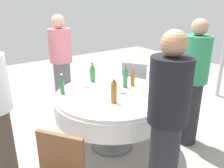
{
  "coord_description": "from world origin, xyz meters",
  "views": [
    {
      "loc": [
        2.1,
        -1.55,
        1.81
      ],
      "look_at": [
        0.0,
        0.0,
        0.86
      ],
      "focal_mm": 36.78,
      "sensor_mm": 36.0,
      "label": 1
    }
  ],
  "objects_px": {
    "plate_west": "(90,97)",
    "plate_mid": "(109,79)",
    "wine_glass_near": "(157,89)",
    "dining_table": "(112,104)",
    "bottle_green_inner": "(93,73)",
    "bottle_green_north": "(125,77)",
    "plate_far": "(122,93)",
    "person_near": "(193,82)",
    "bottle_amber_east": "(133,78)",
    "person_north": "(167,122)",
    "plate_front": "(86,87)",
    "person_east": "(62,66)",
    "wine_glass_rear": "(106,81)",
    "chair_south": "(135,82)",
    "bottle_green_rear": "(62,85)",
    "bottle_amber_near": "(114,91)"
  },
  "relations": [
    {
      "from": "plate_west",
      "to": "plate_mid",
      "type": "relative_size",
      "value": 0.81
    },
    {
      "from": "wine_glass_near",
      "to": "dining_table",
      "type": "bearing_deg",
      "value": -137.36
    },
    {
      "from": "bottle_green_inner",
      "to": "bottle_green_north",
      "type": "height_order",
      "value": "bottle_green_north"
    },
    {
      "from": "plate_far",
      "to": "person_near",
      "type": "xyz_separation_m",
      "value": [
        0.44,
        0.78,
        0.1
      ]
    },
    {
      "from": "bottle_amber_east",
      "to": "plate_mid",
      "type": "xyz_separation_m",
      "value": [
        -0.39,
        -0.1,
        -0.1
      ]
    },
    {
      "from": "bottle_amber_east",
      "to": "person_north",
      "type": "xyz_separation_m",
      "value": [
        1.05,
        -0.54,
        -0.0
      ]
    },
    {
      "from": "plate_front",
      "to": "person_east",
      "type": "xyz_separation_m",
      "value": [
        -0.83,
        0.04,
        0.1
      ]
    },
    {
      "from": "plate_mid",
      "to": "plate_front",
      "type": "height_order",
      "value": "plate_front"
    },
    {
      "from": "person_north",
      "to": "plate_west",
      "type": "bearing_deg",
      "value": -74.01
    },
    {
      "from": "plate_front",
      "to": "person_near",
      "type": "distance_m",
      "value": 1.35
    },
    {
      "from": "bottle_green_inner",
      "to": "wine_glass_rear",
      "type": "xyz_separation_m",
      "value": [
        0.34,
        -0.01,
        -0.02
      ]
    },
    {
      "from": "plate_west",
      "to": "chair_south",
      "type": "height_order",
      "value": "chair_south"
    },
    {
      "from": "bottle_green_rear",
      "to": "person_east",
      "type": "bearing_deg",
      "value": 155.7
    },
    {
      "from": "plate_far",
      "to": "person_east",
      "type": "relative_size",
      "value": 0.13
    },
    {
      "from": "person_near",
      "to": "chair_south",
      "type": "bearing_deg",
      "value": -152.02
    },
    {
      "from": "person_east",
      "to": "bottle_amber_near",
      "type": "bearing_deg",
      "value": -96.99
    },
    {
      "from": "bottle_green_inner",
      "to": "person_north",
      "type": "xyz_separation_m",
      "value": [
        1.52,
        -0.2,
        -0.02
      ]
    },
    {
      "from": "plate_far",
      "to": "chair_south",
      "type": "height_order",
      "value": "chair_south"
    },
    {
      "from": "bottle_amber_near",
      "to": "plate_west",
      "type": "bearing_deg",
      "value": -152.59
    },
    {
      "from": "dining_table",
      "to": "plate_far",
      "type": "relative_size",
      "value": 6.82
    },
    {
      "from": "bottle_amber_east",
      "to": "bottle_green_north",
      "type": "relative_size",
      "value": 0.79
    },
    {
      "from": "dining_table",
      "to": "bottle_green_north",
      "type": "bearing_deg",
      "value": 102.19
    },
    {
      "from": "person_east",
      "to": "bottle_green_north",
      "type": "bearing_deg",
      "value": -77.21
    },
    {
      "from": "dining_table",
      "to": "bottle_amber_near",
      "type": "relative_size",
      "value": 4.77
    },
    {
      "from": "plate_mid",
      "to": "wine_glass_near",
      "type": "bearing_deg",
      "value": 6.15
    },
    {
      "from": "wine_glass_rear",
      "to": "plate_front",
      "type": "height_order",
      "value": "wine_glass_rear"
    },
    {
      "from": "plate_far",
      "to": "person_east",
      "type": "bearing_deg",
      "value": -170.48
    },
    {
      "from": "wine_glass_near",
      "to": "person_east",
      "type": "relative_size",
      "value": 0.09
    },
    {
      "from": "bottle_amber_near",
      "to": "plate_mid",
      "type": "relative_size",
      "value": 1.17
    },
    {
      "from": "person_near",
      "to": "bottle_amber_east",
      "type": "bearing_deg",
      "value": -108.39
    },
    {
      "from": "plate_west",
      "to": "bottle_green_inner",
      "type": "bearing_deg",
      "value": 145.31
    },
    {
      "from": "dining_table",
      "to": "person_north",
      "type": "height_order",
      "value": "person_north"
    },
    {
      "from": "bottle_green_rear",
      "to": "person_east",
      "type": "relative_size",
      "value": 0.16
    },
    {
      "from": "bottle_amber_east",
      "to": "plate_west",
      "type": "height_order",
      "value": "bottle_amber_east"
    },
    {
      "from": "dining_table",
      "to": "wine_glass_near",
      "type": "distance_m",
      "value": 0.6
    },
    {
      "from": "dining_table",
      "to": "plate_far",
      "type": "height_order",
      "value": "plate_far"
    },
    {
      "from": "person_east",
      "to": "chair_south",
      "type": "distance_m",
      "value": 1.25
    },
    {
      "from": "wine_glass_rear",
      "to": "person_north",
      "type": "bearing_deg",
      "value": -9.33
    },
    {
      "from": "bottle_amber_near",
      "to": "plate_far",
      "type": "bearing_deg",
      "value": 120.35
    },
    {
      "from": "plate_west",
      "to": "plate_front",
      "type": "xyz_separation_m",
      "value": [
        -0.3,
        0.12,
        0.0
      ]
    },
    {
      "from": "wine_glass_near",
      "to": "plate_west",
      "type": "bearing_deg",
      "value": -123.82
    },
    {
      "from": "dining_table",
      "to": "plate_mid",
      "type": "xyz_separation_m",
      "value": [
        -0.44,
        0.28,
        0.16
      ]
    },
    {
      "from": "dining_table",
      "to": "person_north",
      "type": "bearing_deg",
      "value": -9.2
    },
    {
      "from": "person_east",
      "to": "chair_south",
      "type": "xyz_separation_m",
      "value": [
        0.56,
        1.06,
        -0.33
      ]
    },
    {
      "from": "bottle_amber_east",
      "to": "plate_far",
      "type": "xyz_separation_m",
      "value": [
        0.15,
        -0.29,
        -0.1
      ]
    },
    {
      "from": "person_near",
      "to": "bottle_green_north",
      "type": "bearing_deg",
      "value": -102.37
    },
    {
      "from": "plate_front",
      "to": "person_north",
      "type": "relative_size",
      "value": 0.15
    },
    {
      "from": "person_east",
      "to": "person_near",
      "type": "distance_m",
      "value": 1.96
    },
    {
      "from": "person_near",
      "to": "chair_south",
      "type": "distance_m",
      "value": 1.19
    },
    {
      "from": "bottle_green_north",
      "to": "plate_far",
      "type": "height_order",
      "value": "bottle_green_north"
    }
  ]
}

